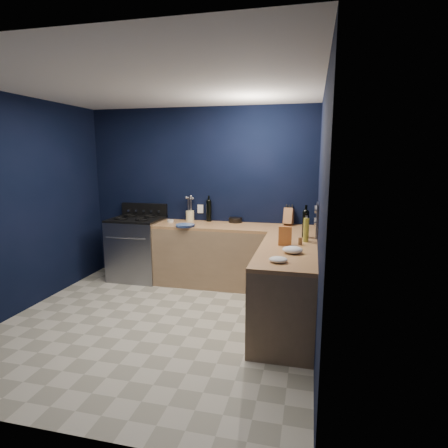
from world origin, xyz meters
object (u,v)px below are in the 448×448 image
(utensil_crock, at_px, (190,216))
(gas_range, at_px, (137,249))
(plate_stack, at_px, (185,225))
(crouton_bag, at_px, (285,236))
(knife_block, at_px, (289,217))

(utensil_crock, bearing_deg, gas_range, -162.74)
(plate_stack, height_order, crouton_bag, crouton_bag)
(crouton_bag, bearing_deg, plate_stack, 149.31)
(utensil_crock, relative_size, crouton_bag, 0.73)
(crouton_bag, bearing_deg, gas_range, 154.15)
(plate_stack, relative_size, crouton_bag, 1.23)
(plate_stack, xyz_separation_m, knife_block, (1.42, 0.49, 0.10))
(plate_stack, height_order, utensil_crock, utensil_crock)
(knife_block, bearing_deg, plate_stack, -154.42)
(gas_range, xyz_separation_m, utensil_crock, (0.78, 0.24, 0.52))
(utensil_crock, xyz_separation_m, crouton_bag, (1.54, -1.24, 0.03))
(plate_stack, distance_m, knife_block, 1.51)
(knife_block, bearing_deg, utensil_crock, -172.45)
(gas_range, xyz_separation_m, plate_stack, (0.86, -0.22, 0.46))
(plate_stack, relative_size, utensil_crock, 1.69)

